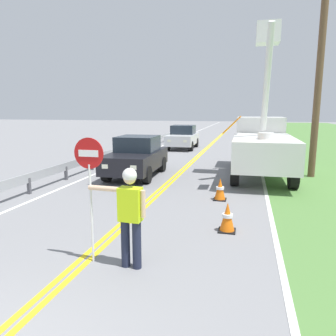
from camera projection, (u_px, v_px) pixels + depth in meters
centerline_yellow_left at (202, 151)px, 22.03m from camera, size 0.11×110.00×0.01m
centerline_yellow_right at (205, 151)px, 21.99m from camera, size 0.11×110.00×0.01m
edge_line_right at (258, 153)px, 21.16m from camera, size 0.12×110.00×0.01m
edge_line_left at (153, 150)px, 22.86m from camera, size 0.12×110.00×0.01m
flagger_worker at (130, 212)px, 5.62m from camera, size 1.09×0.26×1.83m
stop_sign_paddle at (90, 172)px, 5.73m from camera, size 0.56×0.04×2.33m
utility_bucket_truck at (262, 142)px, 13.95m from camera, size 2.67×6.84×6.19m
oncoming_sedan_nearest at (137, 157)px, 13.68m from camera, size 2.01×4.15×1.70m
oncoming_sedan_second at (183, 137)px, 23.42m from camera, size 1.97×4.13×1.70m
utility_pole_near at (320, 67)px, 12.86m from camera, size 1.80×0.28×8.64m
traffic_cone_lead at (227, 217)px, 7.46m from camera, size 0.40×0.40×0.70m
traffic_cone_mid at (220, 189)px, 10.08m from camera, size 0.40×0.40×0.70m
guardrail_left_shoulder at (120, 150)px, 18.39m from camera, size 0.10×32.00×0.71m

